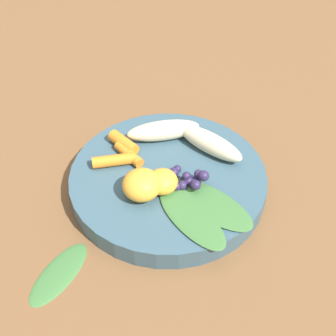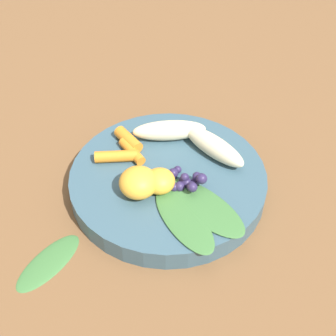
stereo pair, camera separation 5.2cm
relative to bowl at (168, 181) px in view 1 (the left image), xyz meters
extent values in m
plane|color=brown|center=(0.00, 0.00, -0.02)|extent=(2.40, 2.40, 0.00)
cylinder|color=#385666|center=(0.00, 0.00, 0.00)|extent=(0.28, 0.28, 0.03)
ellipsoid|color=beige|center=(0.05, 0.05, 0.03)|extent=(0.11, 0.09, 0.03)
ellipsoid|color=beige|center=(0.08, -0.02, 0.03)|extent=(0.03, 0.11, 0.03)
ellipsoid|color=#F4A833|center=(-0.03, -0.01, 0.03)|extent=(0.04, 0.04, 0.03)
ellipsoid|color=#F4A833|center=(-0.05, 0.00, 0.03)|extent=(0.05, 0.05, 0.04)
cylinder|color=orange|center=(0.00, 0.09, 0.02)|extent=(0.02, 0.05, 0.02)
cylinder|color=orange|center=(-0.01, 0.06, 0.02)|extent=(0.02, 0.06, 0.01)
cylinder|color=orange|center=(-0.04, 0.07, 0.02)|extent=(0.06, 0.05, 0.02)
sphere|color=#2D234C|center=(0.00, -0.04, 0.02)|extent=(0.01, 0.01, 0.01)
sphere|color=#2D234C|center=(-0.02, -0.03, 0.02)|extent=(0.01, 0.01, 0.01)
sphere|color=#2D234C|center=(-0.01, -0.03, 0.02)|extent=(0.01, 0.01, 0.01)
sphere|color=#2D234C|center=(0.00, -0.03, 0.02)|extent=(0.01, 0.01, 0.01)
sphere|color=#2D234C|center=(0.00, -0.01, 0.02)|extent=(0.01, 0.01, 0.01)
sphere|color=#2D234C|center=(0.01, -0.04, 0.02)|extent=(0.01, 0.01, 0.01)
sphere|color=#2D234C|center=(-0.01, -0.05, 0.03)|extent=(0.01, 0.01, 0.01)
sphere|color=#2D234C|center=(0.00, -0.05, 0.02)|extent=(0.01, 0.01, 0.01)
sphere|color=#2D234C|center=(0.00, -0.03, 0.03)|extent=(0.01, 0.01, 0.01)
sphere|color=#2D234C|center=(0.00, -0.03, 0.02)|extent=(0.01, 0.01, 0.01)
sphere|color=#2D234C|center=(0.01, -0.01, 0.02)|extent=(0.01, 0.01, 0.01)
sphere|color=#2D234C|center=(0.01, -0.05, 0.03)|extent=(0.01, 0.01, 0.01)
sphere|color=#2D234C|center=(0.01, -0.04, 0.03)|extent=(0.01, 0.01, 0.01)
ellipsoid|color=#3D7038|center=(-0.04, -0.08, 0.02)|extent=(0.08, 0.13, 0.01)
ellipsoid|color=#3D7038|center=(-0.01, -0.08, 0.02)|extent=(0.06, 0.13, 0.01)
ellipsoid|color=#3D7038|center=(-0.20, 0.01, -0.01)|extent=(0.11, 0.06, 0.01)
camera|label=1|loc=(-0.35, -0.29, 0.46)|focal=48.12mm
camera|label=2|loc=(-0.31, -0.33, 0.46)|focal=48.12mm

